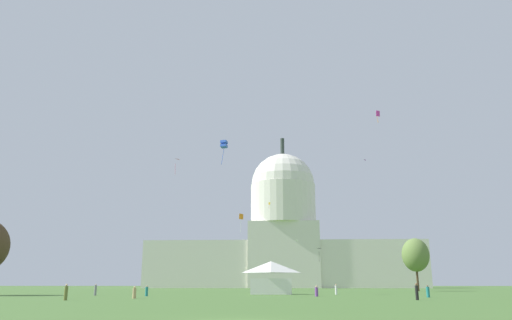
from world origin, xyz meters
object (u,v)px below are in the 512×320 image
Objects in this scene: person_white_edge_east at (336,290)px; kite_black_low at (319,250)px; kite_orange_low at (241,218)px; kite_magenta_high at (378,114)px; person_teal_lawn_far_left at (428,292)px; person_teal_mid_right at (147,291)px; person_olive_lawn_far_right at (66,293)px; event_tent at (271,278)px; person_black_mid_left at (417,292)px; person_grey_back_left at (95,290)px; person_tan_front_center at (134,293)px; kite_blue_mid at (224,144)px; kite_violet_high at (364,161)px; capitol_building at (284,238)px; person_purple_near_tree_west at (317,292)px; kite_gold_mid at (269,204)px; kite_white_low at (295,242)px; kite_pink_mid at (175,161)px; tree_east_far at (416,255)px.

person_white_edge_east is 77.92m from kite_black_low.
kite_magenta_high is at bearing 3.97° from kite_orange_low.
person_teal_lawn_far_left reaches higher than person_teal_mid_right.
person_teal_lawn_far_left is at bearing 59.93° from person_olive_lawn_far_right.
event_tent reaches higher than person_black_mid_left.
person_grey_back_left reaches higher than person_white_edge_east.
person_grey_back_left is 18.18m from person_tan_front_center.
kite_blue_mid is at bearing 178.18° from person_teal_lawn_far_left.
kite_violet_high is 33.12m from kite_black_low.
capitol_building reaches higher than kite_blue_mid.
person_black_mid_left reaches higher than person_teal_lawn_far_left.
event_tent is 4.28× the size of person_white_edge_east.
capitol_building is 132.98m from kite_blue_mid.
kite_violet_high is (55.63, 81.40, 40.50)m from person_grey_back_left.
person_olive_lawn_far_right is 74.85m from kite_magenta_high.
kite_black_low is (40.08, 85.11, 11.49)m from person_grey_back_left.
person_teal_lawn_far_left is 55.34m from kite_orange_low.
kite_violet_high reaches higher than person_purple_near_tree_west.
person_tan_front_center is 0.81× the size of kite_violet_high.
person_tan_front_center is 54.62m from kite_orange_low.
person_black_mid_left is 42.97m from kite_blue_mid.
kite_orange_low is 1.90× the size of kite_gold_mid.
person_teal_mid_right is at bearing -80.52° from kite_orange_low.
kite_gold_mid is at bearing 110.01° from kite_orange_low.
capitol_building is 27.05× the size of kite_orange_low.
person_purple_near_tree_west is (4.56, -142.90, -20.53)m from capitol_building.
kite_pink_mid reaches higher than kite_white_low.
person_purple_near_tree_west is at bearing 91.08° from kite_pink_mid.
person_grey_back_left is at bearing -18.44° from kite_violet_high.
kite_gold_mid is (18.13, 133.37, 31.26)m from person_olive_lawn_far_right.
kite_pink_mid is (9.42, 8.40, 22.26)m from person_grey_back_left.
person_white_edge_east is (28.29, 11.69, 0.08)m from person_teal_mid_right.
person_teal_lawn_far_left is (18.83, -146.80, -20.49)m from capitol_building.
kite_magenta_high is at bearing -70.82° from person_teal_mid_right.
person_white_edge_east is at bearing 13.48° from kite_white_low.
kite_magenta_high reaches higher than person_purple_near_tree_west.
capitol_building is at bearing -96.57° from kite_black_low.
kite_pink_mid is at bearing -142.45° from tree_east_far.
tree_east_far is 7.36× the size of person_grey_back_left.
person_purple_near_tree_west is 46.02m from kite_orange_low.
kite_black_low reaches higher than person_grey_back_left.
tree_east_far is 47.34m from person_white_edge_east.
tree_east_far is 8.62× the size of kite_white_low.
person_purple_near_tree_west is 120.31m from kite_gold_mid.
person_olive_lawn_far_right is at bearing -79.92° from kite_orange_low.
kite_violet_high reaches higher than kite_blue_mid.
kite_orange_low reaches higher than kite_black_low.
person_teal_lawn_far_left is at bearing -103.69° from tree_east_far.
event_tent is 17.87m from kite_white_low.
kite_orange_low is 17.80m from kite_white_low.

